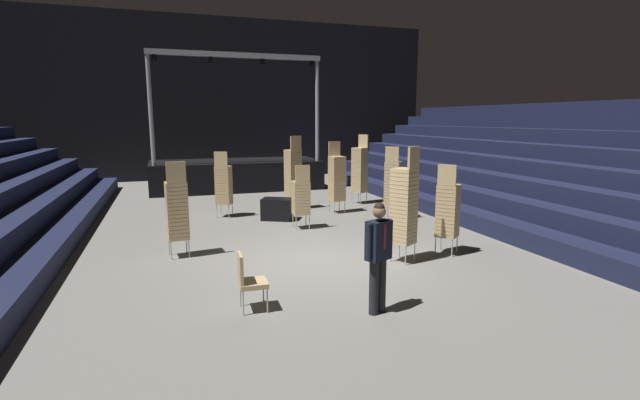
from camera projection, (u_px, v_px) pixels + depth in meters
ground_plane at (310, 262)px, 10.00m from camera, size 22.00×30.00×0.10m
arena_end_wall at (223, 99)px, 23.32m from camera, size 22.00×0.30×8.00m
bleacher_bank_right at (568, 163)px, 13.09m from camera, size 6.00×24.00×3.60m
stage_riser at (236, 173)px, 20.12m from camera, size 7.17×2.95×5.61m
man_with_tie at (379, 251)px, 7.12m from camera, size 0.55×0.38×1.77m
chair_stack_front_left at (360, 169)px, 16.54m from camera, size 0.60×0.60×2.48m
chair_stack_front_right at (448, 209)px, 10.31m from camera, size 0.62×0.62×2.05m
chair_stack_mid_left at (224, 184)px, 14.28m from camera, size 0.58×0.58×2.05m
chair_stack_mid_right at (393, 183)px, 13.96m from camera, size 0.62×0.62×2.22m
chair_stack_mid_centre at (337, 178)px, 14.90m from camera, size 0.49×0.49×2.31m
chair_stack_rear_left at (301, 197)px, 12.75m from camera, size 0.45×0.45×1.79m
chair_stack_rear_right at (404, 205)px, 9.71m from camera, size 0.60×0.60×2.48m
chair_stack_rear_centre at (177, 209)px, 10.09m from camera, size 0.48×0.48×2.14m
chair_stack_aisle_left at (293, 173)px, 15.47m from camera, size 0.55×0.55×2.48m
equipment_road_case at (277, 209)px, 13.97m from camera, size 1.07×0.94×0.65m
loose_chair_near_man at (249, 278)px, 7.30m from camera, size 0.45×0.45×0.95m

